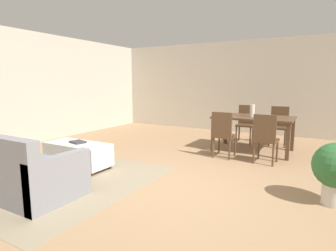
# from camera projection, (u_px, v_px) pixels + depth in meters

# --- Properties ---
(ground_plane) EXTENTS (10.80, 10.80, 0.00)m
(ground_plane) POSITION_uv_depth(u_px,v_px,m) (175.00, 188.00, 3.90)
(ground_plane) COLOR #9E7A56
(wall_back) EXTENTS (9.00, 0.12, 2.70)m
(wall_back) POSITION_uv_depth(u_px,v_px,m) (256.00, 87.00, 7.98)
(wall_back) COLOR #BCB2A0
(wall_back) RESTS_ON ground_plane
(wall_left) EXTENTS (0.12, 11.00, 2.70)m
(wall_left) POSITION_uv_depth(u_px,v_px,m) (12.00, 88.00, 6.31)
(wall_left) COLOR #BCB2A0
(wall_left) RESTS_ON ground_plane
(area_rug) EXTENTS (3.00, 2.80, 0.01)m
(area_rug) POSITION_uv_depth(u_px,v_px,m) (51.00, 177.00, 4.36)
(area_rug) COLOR gray
(area_rug) RESTS_ON ground_plane
(couch) EXTENTS (2.00, 0.88, 0.86)m
(couch) POSITION_uv_depth(u_px,v_px,m) (11.00, 171.00, 3.76)
(couch) COLOR gray
(couch) RESTS_ON ground_plane
(ottoman_table) EXTENTS (1.18, 0.53, 0.44)m
(ottoman_table) POSITION_uv_depth(u_px,v_px,m) (78.00, 154.00, 4.83)
(ottoman_table) COLOR silver
(ottoman_table) RESTS_ON ground_plane
(dining_table) EXTENTS (1.62, 1.00, 0.76)m
(dining_table) POSITION_uv_depth(u_px,v_px,m) (254.00, 121.00, 5.95)
(dining_table) COLOR #513823
(dining_table) RESTS_ON ground_plane
(dining_chair_near_left) EXTENTS (0.41, 0.41, 0.92)m
(dining_chair_near_left) POSITION_uv_depth(u_px,v_px,m) (223.00, 132.00, 5.41)
(dining_chair_near_left) COLOR #513823
(dining_chair_near_left) RESTS_ON ground_plane
(dining_chair_near_right) EXTENTS (0.42, 0.42, 0.92)m
(dining_chair_near_right) POSITION_uv_depth(u_px,v_px,m) (265.00, 136.00, 5.00)
(dining_chair_near_right) COLOR #513823
(dining_chair_near_right) RESTS_ON ground_plane
(dining_chair_far_left) EXTENTS (0.42, 0.42, 0.92)m
(dining_chair_far_left) POSITION_uv_depth(u_px,v_px,m) (246.00, 121.00, 6.93)
(dining_chair_far_left) COLOR #513823
(dining_chair_far_left) RESTS_ON ground_plane
(dining_chair_far_right) EXTENTS (0.41, 0.41, 0.92)m
(dining_chair_far_right) POSITION_uv_depth(u_px,v_px,m) (279.00, 124.00, 6.55)
(dining_chair_far_right) COLOR #513823
(dining_chair_far_right) RESTS_ON ground_plane
(vase_centerpiece) EXTENTS (0.10, 0.10, 0.26)m
(vase_centerpiece) POSITION_uv_depth(u_px,v_px,m) (252.00, 111.00, 5.92)
(vase_centerpiece) COLOR silver
(vase_centerpiece) RESTS_ON dining_table
(book_on_ottoman) EXTENTS (0.30, 0.25, 0.03)m
(book_on_ottoman) POSITION_uv_depth(u_px,v_px,m) (78.00, 142.00, 4.82)
(book_on_ottoman) COLOR #333338
(book_on_ottoman) RESTS_ON ottoman_table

